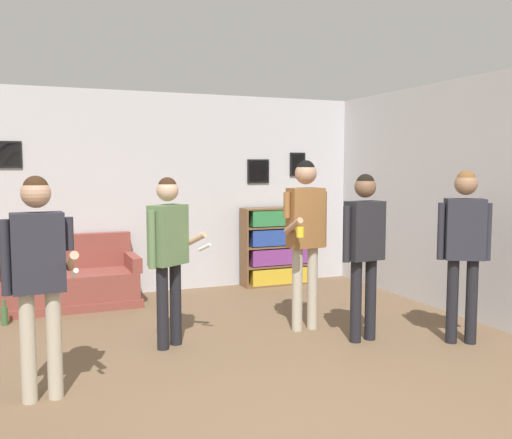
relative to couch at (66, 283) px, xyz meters
name	(u,v)px	position (x,y,z in m)	size (l,w,h in m)	color
ground_plane	(310,437)	(1.18, -4.16, -0.29)	(20.00, 20.00, 0.00)	brown
wall_back	(153,193)	(1.18, 0.42, 1.07)	(8.32, 0.08, 2.70)	silver
wall_right	(446,197)	(4.17, -1.88, 1.06)	(0.06, 6.95, 2.70)	silver
couch	(66,283)	(0.00, 0.00, 0.00)	(1.73, 0.80, 0.86)	brown
bookshelf	(277,246)	(2.94, 0.20, 0.27)	(1.06, 0.30, 1.12)	brown
person_player_foreground_left	(38,265)	(-0.37, -2.90, 0.72)	(0.51, 0.44, 1.65)	#B7AD99
person_player_foreground_center	(168,244)	(0.80, -2.03, 0.70)	(0.59, 0.37, 1.61)	black
person_watcher_holding_cup	(305,225)	(2.25, -2.01, 0.82)	(0.50, 0.45, 1.77)	#B7AD99
person_spectator_near_bookshelf	(364,240)	(2.60, -2.57, 0.72)	(0.50, 0.23, 1.64)	black
person_spectator_far_right	(464,238)	(3.44, -2.99, 0.74)	(0.45, 0.35, 1.67)	black
bottle_on_floor	(4,315)	(-0.68, -0.63, -0.18)	(0.07, 0.07, 0.28)	#3D6638
drinking_cup	(289,204)	(3.11, 0.20, 0.88)	(0.07, 0.07, 0.09)	white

